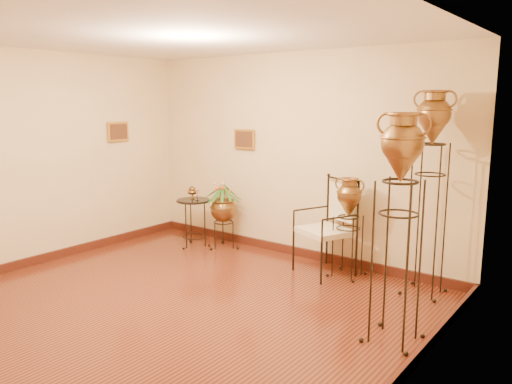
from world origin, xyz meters
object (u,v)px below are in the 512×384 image
Objects in this scene: planter_urn at (223,206)px; amphora_tall at (429,192)px; amphora_mid at (398,228)px; armchair at (325,227)px; side_table at (194,222)px.

amphora_tall is at bearing 0.00° from planter_urn.
amphora_mid is 1.90m from armchair.
armchair reaches higher than side_table.
amphora_mid is at bearing -18.18° from armchair.
amphora_mid is at bearing -16.97° from side_table.
amphora_mid is 1.85× the size of planter_urn.
planter_urn is at bearing 27.38° from side_table.
amphora_mid is 3.43m from planter_urn.
amphora_mid is at bearing -82.62° from amphora_tall.
amphora_tall is 1.31m from amphora_mid.
amphora_tall is 2.54× the size of side_table.
armchair is (-1.40, 1.20, -0.45)m from amphora_mid.
amphora_tall is 3.49m from side_table.
planter_urn is 0.52m from side_table.
amphora_tall is 1.36m from armchair.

